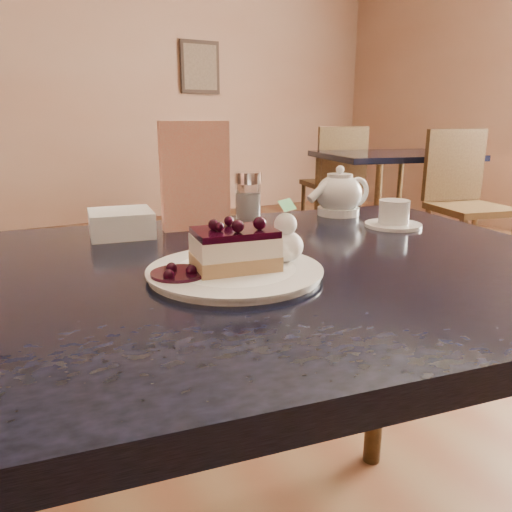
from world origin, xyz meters
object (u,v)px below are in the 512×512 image
cheesecake_slice (235,249)px  tea_set (349,199)px  bg_table_far_right (386,244)px  main_table (226,313)px  dessert_plate (235,272)px

cheesecake_slice → tea_set: (0.48, 0.30, 0.00)m
bg_table_far_right → tea_set: bearing=-122.3°
main_table → dessert_plate: 0.11m
main_table → bg_table_far_right: 3.37m
main_table → bg_table_far_right: size_ratio=0.74×
main_table → tea_set: tea_set is taller
main_table → tea_set: (0.47, 0.24, 0.13)m
tea_set → dessert_plate: bearing=-148.4°
main_table → tea_set: size_ratio=4.70×
dessert_plate → bg_table_far_right: 3.43m
cheesecake_slice → tea_set: tea_set is taller
cheesecake_slice → bg_table_far_right: size_ratio=0.07×
tea_set → bg_table_far_right: 2.90m
dessert_plate → tea_set: 0.57m
dessert_plate → bg_table_far_right: bearing=41.3°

